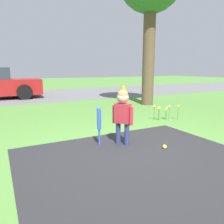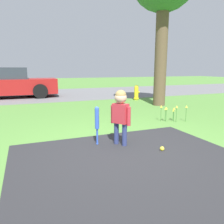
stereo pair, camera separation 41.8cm
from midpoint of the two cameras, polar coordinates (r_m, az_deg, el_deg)
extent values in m
plane|color=#518438|center=(3.73, 2.49, -9.88)|extent=(60.00, 60.00, 0.00)
cube|color=slate|center=(12.12, -19.32, 4.23)|extent=(40.00, 6.00, 0.01)
cylinder|color=navy|center=(3.95, -1.42, -5.55)|extent=(0.09, 0.09, 0.40)
cylinder|color=navy|center=(3.87, 0.79, -5.91)|extent=(0.09, 0.09, 0.40)
cube|color=#BF2D38|center=(3.82, -0.33, -0.36)|extent=(0.27, 0.31, 0.34)
cylinder|color=#BF2D38|center=(3.91, -2.46, -0.57)|extent=(0.07, 0.07, 0.33)
cylinder|color=#BF2D38|center=(3.75, 1.89, -1.09)|extent=(0.07, 0.07, 0.33)
sphere|color=#D8AD8C|center=(3.77, -0.34, 3.78)|extent=(0.21, 0.21, 0.21)
sphere|color=#997A47|center=(3.77, -0.34, 4.34)|extent=(0.19, 0.19, 0.19)
sphere|color=blue|center=(3.96, -6.38, -8.33)|extent=(0.04, 0.04, 0.04)
cylinder|color=blue|center=(3.92, -6.42, -6.57)|extent=(0.03, 0.03, 0.30)
cylinder|color=blue|center=(3.83, -6.53, -1.86)|extent=(0.07, 0.07, 0.36)
sphere|color=blue|center=(3.80, -6.59, 0.81)|extent=(0.07, 0.07, 0.07)
sphere|color=yellow|center=(3.81, 10.55, -8.99)|extent=(0.07, 0.07, 0.07)
cylinder|color=yellow|center=(9.65, 1.79, 4.88)|extent=(0.19, 0.19, 0.56)
sphere|color=yellow|center=(9.62, 1.80, 6.53)|extent=(0.18, 0.18, 0.18)
cylinder|color=yellow|center=(9.67, 1.78, 3.63)|extent=(0.23, 0.23, 0.04)
cylinder|color=yellow|center=(9.69, 2.33, 5.24)|extent=(0.08, 0.07, 0.07)
cylinder|color=black|center=(12.12, -23.55, 5.50)|extent=(0.67, 0.19, 0.66)
cylinder|color=black|center=(10.50, -22.95, 4.80)|extent=(0.67, 0.19, 0.66)
cylinder|color=brown|center=(8.36, 8.11, 14.91)|extent=(0.44, 0.44, 3.79)
cylinder|color=#38702D|center=(5.85, 8.97, -0.38)|extent=(0.01, 0.01, 0.36)
cone|color=yellow|center=(5.81, 9.03, 1.65)|extent=(0.06, 0.06, 0.06)
cylinder|color=#38702D|center=(6.09, 11.91, -0.63)|extent=(0.01, 0.01, 0.23)
cone|color=yellow|center=(6.06, 11.97, 0.72)|extent=(0.06, 0.06, 0.06)
cylinder|color=#38702D|center=(5.85, 12.73, -0.47)|extent=(0.01, 0.01, 0.37)
cone|color=yellow|center=(5.81, 12.82, 1.61)|extent=(0.06, 0.06, 0.06)
cylinder|color=#38702D|center=(5.84, 10.05, -0.67)|extent=(0.01, 0.01, 0.31)
cone|color=yellow|center=(5.80, 10.11, 1.12)|extent=(0.06, 0.06, 0.06)
cylinder|color=#38702D|center=(6.00, 14.97, -0.31)|extent=(0.01, 0.01, 0.36)
cone|color=yellow|center=(5.97, 15.07, 1.68)|extent=(0.06, 0.06, 0.06)
cylinder|color=#38702D|center=(5.90, 12.08, -0.63)|extent=(0.01, 0.01, 0.31)
cone|color=yellow|center=(5.86, 12.16, 1.16)|extent=(0.06, 0.06, 0.06)
cylinder|color=#38702D|center=(5.86, 10.25, -0.60)|extent=(0.01, 0.01, 0.32)
cone|color=yellow|center=(5.83, 10.31, 1.22)|extent=(0.06, 0.06, 0.06)
camera|label=1|loc=(0.21, -92.86, -0.57)|focal=35.00mm
camera|label=2|loc=(0.21, 87.14, 0.57)|focal=35.00mm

